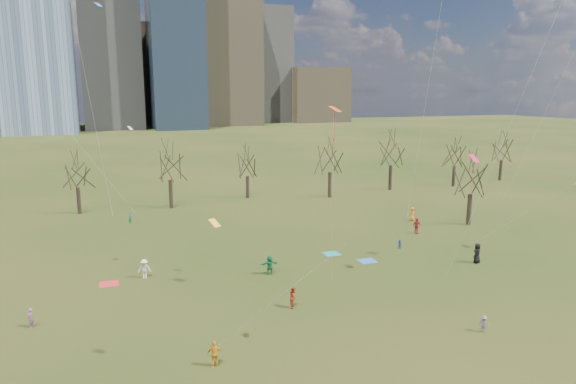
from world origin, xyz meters
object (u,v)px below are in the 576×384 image
object	(u,v)px
blanket_navy	(367,261)
person_4	(215,354)
blanket_teal	(332,254)
person_2	(294,297)
blanket_crimson	(109,284)

from	to	relation	value
blanket_navy	person_4	xyz separation A→B (m)	(-18.06, -13.83, 0.80)
blanket_teal	person_2	distance (m)	13.65
blanket_teal	person_4	size ratio (longest dim) A/B	0.98
blanket_teal	person_2	world-z (taller)	person_2
blanket_crimson	person_4	size ratio (longest dim) A/B	0.98
person_4	blanket_navy	bearing A→B (deg)	-133.20
blanket_navy	blanket_crimson	bearing A→B (deg)	174.12
blanket_navy	blanket_crimson	xyz separation A→B (m)	(-23.60, 2.43, 0.00)
blanket_teal	person_2	size ratio (longest dim) A/B	0.98
blanket_teal	blanket_crimson	world-z (taller)	same
person_4	person_2	bearing A→B (deg)	-130.62
person_2	person_4	distance (m)	9.76
blanket_navy	person_4	world-z (taller)	person_4
blanket_crimson	person_2	size ratio (longest dim) A/B	0.98
blanket_crimson	blanket_navy	bearing A→B (deg)	-5.88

